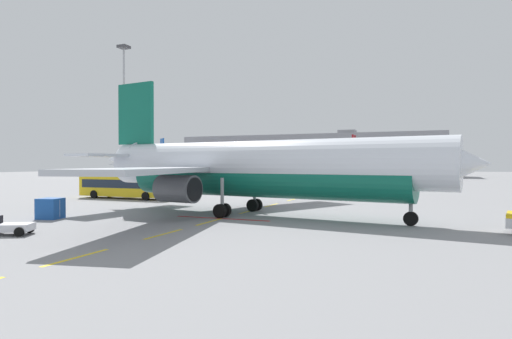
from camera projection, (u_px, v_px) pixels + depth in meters
name	position (u px, v px, depth m)	size (l,w,h in m)	color
ground	(505.00, 207.00, 41.96)	(400.00, 400.00, 0.00)	gray
apron_paint_markings	(283.00, 202.00, 47.59)	(8.00, 95.51, 0.01)	yellow
airliner_foreground	(254.00, 168.00, 35.61)	(34.80, 34.32, 12.20)	silver
airliner_mid_left	(344.00, 167.00, 87.03)	(30.75, 30.81, 10.83)	white
airliner_far_right	(172.00, 164.00, 131.71)	(30.88, 30.05, 12.71)	white
apron_shuttle_bus	(125.00, 184.00, 52.48)	(12.04, 3.09, 3.00)	yellow
ground_power_truck	(176.00, 182.00, 60.80)	(7.30, 5.44, 3.14)	black
uld_cargo_container	(50.00, 208.00, 33.33)	(1.91, 1.88, 1.60)	#194C9E
apron_light_mast_near	(124.00, 100.00, 77.58)	(1.80, 1.80, 25.66)	slate
terminal_satellite	(309.00, 155.00, 156.15)	(92.59, 20.99, 16.02)	gray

